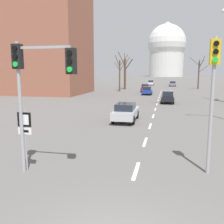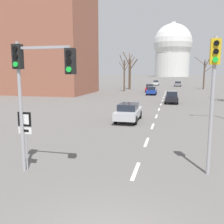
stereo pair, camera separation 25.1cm
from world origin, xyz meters
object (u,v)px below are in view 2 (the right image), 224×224
Objects in this scene: traffic_signal_near_left at (36,74)px; sedan_far_left at (178,84)px; sedan_mid_centre at (128,112)px; sedan_near_left at (152,91)px; sedan_distant_centre at (150,88)px; route_sign_post at (25,130)px; traffic_signal_near_right at (213,81)px; sedan_far_right at (156,83)px; sedan_near_right at (172,97)px.

sedan_far_left is at bearing 84.33° from traffic_signal_near_left.
sedan_mid_centre reaches higher than sedan_far_left.
sedan_distant_centre is at bearing 97.78° from sedan_near_left.
traffic_signal_near_right is at bearing 10.03° from route_sign_post.
route_sign_post is at bearing -90.62° from sedan_far_right.
sedan_near_left is at bearing -99.84° from sedan_far_left.
sedan_mid_centre is at bearing 78.42° from route_sign_post.
traffic_signal_near_right is 11.80m from sedan_mid_centre.
sedan_far_right is at bearing 89.38° from route_sign_post.
sedan_far_right is at bearing 96.31° from sedan_near_right.
sedan_mid_centre is 32.01m from sedan_distant_centre.
traffic_signal_near_left is 2.08× the size of route_sign_post.
sedan_far_right is (0.77, 71.26, -0.95)m from route_sign_post.
sedan_near_right is (5.86, 25.14, -0.90)m from route_sign_post.
traffic_signal_near_right reaches higher than traffic_signal_near_left.
route_sign_post is 0.63× the size of sedan_near_right.
route_sign_post is at bearing -91.74° from sedan_distant_centre.
sedan_near_right is 0.98× the size of sedan_far_left.
traffic_signal_near_left is 1.37× the size of sedan_near_left.
traffic_signal_near_left is 0.97× the size of traffic_signal_near_right.
traffic_signal_near_right is 1.41× the size of sedan_near_left.
sedan_near_left is 12.55m from sedan_near_right.
sedan_distant_centre is at bearing -88.85° from sedan_far_right.
sedan_near_right is at bearing -92.06° from sedan_far_left.
sedan_far_left is (5.17, 29.78, -0.00)m from sedan_near_left.
sedan_near_left is 0.94× the size of sedan_far_right.
sedan_distant_centre is (-0.87, 6.39, 0.08)m from sedan_near_left.
sedan_far_left is at bearing 90.06° from traffic_signal_near_right.
traffic_signal_near_right reaches higher than sedan_distant_centre.
sedan_near_left is at bearing 86.62° from route_sign_post.
route_sign_post is 0.62× the size of sedan_far_right.
sedan_distant_centre reaches higher than sedan_mid_centre.
sedan_near_left is 0.96× the size of sedan_near_right.
traffic_signal_near_left reaches higher than sedan_near_right.
sedan_near_left is at bearing -87.60° from sedan_far_right.
sedan_near_left is 0.93× the size of sedan_far_left.
sedan_distant_centre is at bearing 103.87° from sedan_near_right.
sedan_mid_centre is 1.05× the size of sedan_distant_centre.
route_sign_post is 37.22m from sedan_near_left.
traffic_signal_near_left is at bearing -90.82° from sedan_distant_centre.
sedan_near_right is at bearing -76.13° from sedan_distant_centre.
sedan_near_left is 34.15m from sedan_far_right.
sedan_distant_centre is (0.62, 43.65, -3.19)m from traffic_signal_near_left.
sedan_distant_centre is (-6.11, 42.22, -2.95)m from traffic_signal_near_right.
traffic_signal_near_right is at bearing -89.94° from sedan_far_left.
traffic_signal_near_right reaches higher than sedan_near_left.
traffic_signal_near_left is 67.45m from sedan_far_left.
traffic_signal_near_right is at bearing -86.23° from sedan_near_right.
sedan_near_left is at bearing 98.31° from traffic_signal_near_right.
sedan_near_left is 6.45m from sedan_distant_centre.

